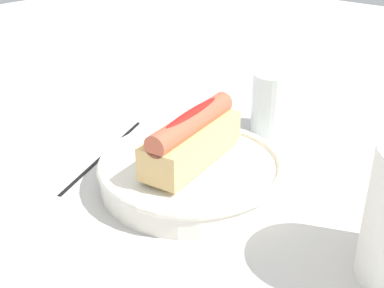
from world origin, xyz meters
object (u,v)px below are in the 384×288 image
Objects in this scene: water_glass at (271,105)px; chopstick_near at (104,153)px; hotdog_front at (192,138)px; serving_bowl at (192,171)px.

chopstick_near is (0.22, -0.12, -0.04)m from water_glass.
chopstick_near is (0.02, -0.14, -0.06)m from hotdog_front.
hotdog_front is at bearing 5.14° from water_glass.
hotdog_front reaches higher than serving_bowl.
serving_bowl is 1.02× the size of chopstick_near.
serving_bowl is 2.50× the size of water_glass.
hotdog_front is at bearing 76.11° from chopstick_near.
hotdog_front is (-0.00, 0.00, 0.04)m from serving_bowl.
hotdog_front reaches higher than chopstick_near.
serving_bowl is 0.14m from chopstick_near.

